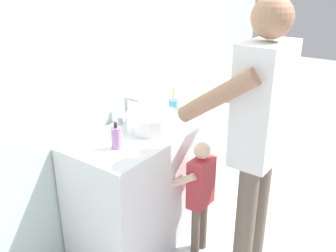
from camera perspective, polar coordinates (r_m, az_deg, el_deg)
ground_plane at (r=2.74m, az=2.66°, el=-17.73°), size 14.00×14.00×0.00m
back_wall at (r=2.53m, az=-8.86°, el=12.62°), size 4.40×0.08×2.70m
vanity_cabinet at (r=2.65m, az=-2.65°, el=-8.47°), size 1.18×0.54×0.82m
sink_basin at (r=2.43m, az=-2.47°, el=0.83°), size 0.35×0.35×0.11m
faucet at (r=2.55m, az=-6.20°, el=2.36°), size 0.18×0.14×0.18m
toothbrush_cup at (r=2.73m, az=0.80°, el=3.17°), size 0.07×0.07×0.21m
soap_bottle at (r=2.17m, az=-8.02°, el=-1.81°), size 0.06×0.06×0.16m
child_toddler at (r=2.41m, az=4.91°, el=-9.67°), size 0.25×0.25×0.82m
adult_parent at (r=2.13m, az=13.86°, el=0.80°), size 0.52×0.55×1.68m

